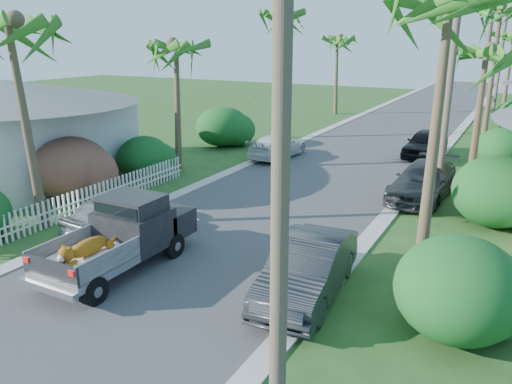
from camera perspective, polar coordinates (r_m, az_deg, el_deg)
The scene contains 28 objects.
ground at distance 13.16m, azimuth -16.45°, elevation -12.89°, with size 120.00×120.00×0.00m, color #22481B.
road at distance 34.48m, azimuth 14.03°, elevation 5.97°, with size 8.00×100.00×0.02m, color #38383A.
curb_left at distance 35.77m, azimuth 7.34°, elevation 6.77°, with size 0.60×100.00×0.06m, color #A5A39E.
curb_right at distance 33.69m, azimuth 21.12°, elevation 5.10°, with size 0.60×100.00×0.06m, color #A5A39E.
pickup_truck at distance 15.07m, azimuth -14.50°, elevation -4.50°, with size 1.98×5.12×2.06m.
parked_car_rn at distance 13.03m, azimuth 5.89°, elevation -8.74°, with size 1.61×4.63×1.52m, color #27282B.
parked_car_rm at distance 21.85m, azimuth 18.60°, elevation 1.14°, with size 2.04×5.03×1.46m, color #2B2D30.
parked_car_rf at distance 29.69m, azimuth 18.80°, elevation 5.26°, with size 1.77×4.39×1.50m, color black.
parked_car_ln at distance 17.90m, azimuth -15.59°, elevation -2.23°, with size 1.60×3.98×1.36m, color #A1A3A8.
parked_car_lf at distance 27.93m, azimuth 2.47°, elevation 5.22°, with size 1.79×4.39×1.28m, color silver.
palm_l_a at distance 18.17m, azimuth -26.12°, elevation 17.11°, with size 4.40×4.40×8.20m.
palm_l_b at distance 24.97m, azimuth -9.29°, elevation 16.34°, with size 4.40×4.40×7.40m.
palm_l_c at distance 33.14m, azimuth 2.96°, elevation 19.76°, with size 4.40×4.40×9.20m.
palm_l_d at distance 44.39m, azimuth 9.37°, elevation 17.02°, with size 4.40×4.40×7.70m.
palm_r_b at distance 22.89m, azimuth 24.90°, elevation 14.47°, with size 4.40×4.40×7.20m.
palm_r_c at distance 33.93m, azimuth 26.25°, elevation 18.39°, with size 4.40×4.40×9.40m.
shrub_l_b at distance 21.90m, azimuth -20.37°, elevation 2.55°, with size 3.00×3.30×2.60m, color #9E163A.
shrub_l_c at distance 24.43m, azimuth -12.69°, elevation 3.93°, with size 2.40×2.64×2.00m, color #14481D.
shrub_l_d at distance 31.03m, azimuth -3.83°, elevation 7.47°, with size 3.20×3.52×2.40m, color #14481D.
shrub_r_a at distance 12.08m, azimuth 22.13°, elevation -10.18°, with size 2.80×3.08×2.30m, color #14481D.
shrub_r_b at distance 19.53m, azimuth 25.72°, elevation 0.05°, with size 3.00×3.30×2.50m, color #14481D.
shrub_r_c at distance 28.35m, azimuth 26.28°, elevation 4.48°, with size 2.60×2.86×2.10m, color #14481D.
picket_fence at distance 20.49m, azimuth -17.83°, elevation -0.49°, with size 0.10×11.00×1.00m, color white.
house_left at distance 26.38m, azimuth -26.50°, elevation 6.00°, with size 9.00×8.00×4.60m.
utility_pole_a at distance 6.71m, azimuth 2.82°, elevation 1.21°, with size 1.60×0.26×9.00m.
utility_pole_b at distance 21.09m, azimuth 21.25°, elevation 11.07°, with size 1.60×0.26×9.00m.
utility_pole_c at distance 35.98m, azimuth 24.71°, elevation 12.78°, with size 1.60×0.26×9.00m.
utility_pole_d at distance 50.93m, azimuth 26.16°, elevation 13.47°, with size 1.60×0.26×9.00m.
Camera 1 is at (8.39, -7.82, 6.45)m, focal length 35.00 mm.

